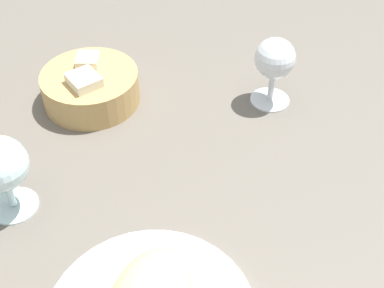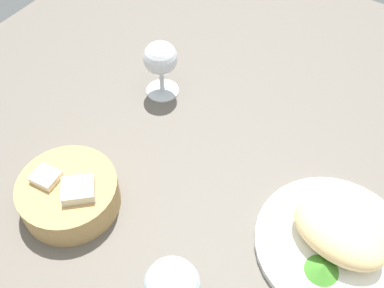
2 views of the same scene
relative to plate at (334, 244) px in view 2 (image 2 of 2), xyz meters
The scene contains 7 objects.
ground_plane 18.10cm from the plate, ahead, with size 140.00×140.00×2.00cm, color #635B52.
plate is the anchor object (origin of this frame).
omelette 3.38cm from the plate, 90.00° to the left, with size 14.81×9.34×5.35cm, color #F4CA86.
lettuce_garnish 5.64cm from the plate, 91.46° to the left, with size 5.16×5.16×1.56cm, color #408829.
bread_basket 42.69cm from the plate, 22.82° to the left, with size 16.17×16.17×7.17cm.
wine_glass_near 45.21cm from the plate, 17.79° to the right, with size 6.69×6.69×12.02cm.
wine_glass_far 27.40cm from the plate, 55.04° to the left, with size 7.49×7.49×12.13cm.
Camera 2 is at (-17.93, 38.64, 65.69)cm, focal length 43.05 mm.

